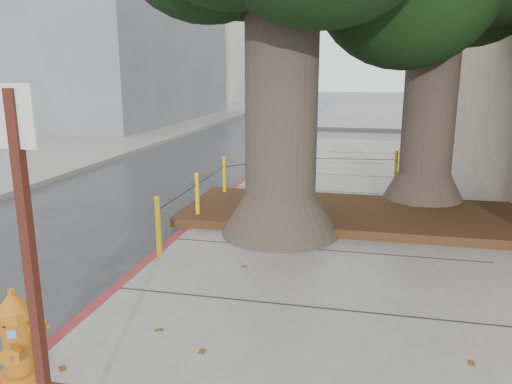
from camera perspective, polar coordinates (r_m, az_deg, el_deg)
ground at (r=6.28m, az=1.16°, el=-13.75°), size 140.00×140.00×0.00m
sidewalk_far at (r=35.92m, az=20.57°, el=8.26°), size 16.00×20.00×0.15m
curb_red at (r=8.99m, az=-8.25°, el=-4.74°), size 0.14×26.00×0.16m
planter_bed at (r=9.74m, az=10.95°, el=-2.47°), size 6.40×2.60×0.16m
building_far_grey at (r=31.98m, az=-18.74°, el=18.50°), size 12.00×16.00×12.00m
building_far_white at (r=53.81m, az=-7.55°, el=18.40°), size 12.00×18.00×15.00m
bollard_ring at (r=10.28m, az=1.26°, el=1.12°), size 3.79×5.39×0.95m
fire_hydrant at (r=5.14m, az=-25.68°, el=-14.53°), size 0.47×0.47×0.87m
signpost at (r=3.38m, az=-24.25°, el=-8.83°), size 0.26×0.06×2.67m
car_silver at (r=25.49m, az=24.51°, el=7.37°), size 3.86×1.58×1.31m
car_dark at (r=26.49m, az=-16.08°, el=8.19°), size 2.31×4.54×1.26m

